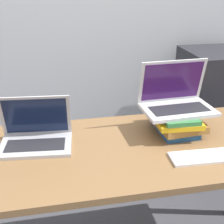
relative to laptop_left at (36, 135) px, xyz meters
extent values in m
cube|color=brown|center=(0.44, -0.11, -0.06)|extent=(1.65, 0.67, 0.03)
cube|color=#B2B2B7|center=(0.00, -0.03, -0.04)|extent=(0.34, 0.24, 0.02)
cube|color=#232328|center=(0.00, -0.04, -0.03)|extent=(0.27, 0.14, 0.00)
cube|color=#B2B2B7|center=(0.01, 0.06, 0.07)|extent=(0.33, 0.09, 0.21)
cube|color=#0F1938|center=(0.01, 0.05, 0.07)|extent=(0.29, 0.07, 0.18)
cube|color=#235693|center=(0.68, 0.00, -0.03)|extent=(0.17, 0.24, 0.03)
cube|color=olive|center=(0.68, -0.01, 0.01)|extent=(0.24, 0.27, 0.04)
cube|color=gold|center=(0.67, -0.01, 0.04)|extent=(0.23, 0.29, 0.02)
cube|color=#33753D|center=(0.67, -0.01, 0.06)|extent=(0.17, 0.28, 0.02)
cube|color=silver|center=(0.68, -0.01, 0.08)|extent=(0.35, 0.24, 0.02)
cube|color=#232328|center=(0.68, -0.03, 0.09)|extent=(0.28, 0.13, 0.00)
cube|color=silver|center=(0.68, 0.08, 0.19)|extent=(0.34, 0.07, 0.22)
cube|color=#381451|center=(0.68, 0.07, 0.19)|extent=(0.31, 0.05, 0.19)
cube|color=white|center=(0.71, -0.27, -0.04)|extent=(0.30, 0.12, 0.01)
cube|color=silver|center=(0.71, -0.27, -0.03)|extent=(0.27, 0.10, 0.00)
cube|color=#232328|center=(1.27, 0.65, -0.32)|extent=(0.48, 0.46, 1.01)
camera|label=1|loc=(0.09, -1.31, 0.68)|focal=50.00mm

